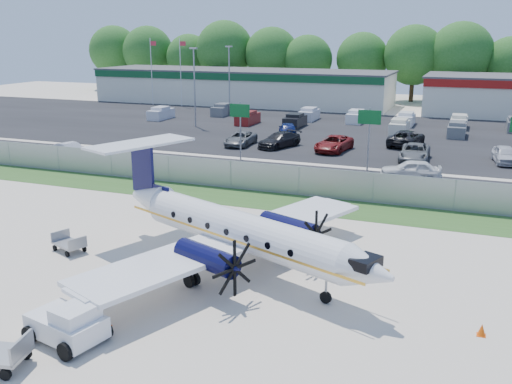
% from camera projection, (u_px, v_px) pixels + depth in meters
% --- Properties ---
extents(ground, '(170.00, 170.00, 0.00)m').
position_uv_depth(ground, '(209.00, 273.00, 26.12)').
color(ground, beige).
rests_on(ground, ground).
extents(grass_verge, '(170.00, 4.00, 0.02)m').
position_uv_depth(grass_verge, '(289.00, 203.00, 36.90)').
color(grass_verge, '#2D561E').
rests_on(grass_verge, ground).
extents(access_road, '(170.00, 8.00, 0.02)m').
position_uv_depth(access_road, '(318.00, 178.00, 43.19)').
color(access_road, black).
rests_on(access_road, ground).
extents(parking_lot, '(170.00, 32.00, 0.02)m').
position_uv_depth(parking_lot, '(368.00, 134.00, 62.07)').
color(parking_lot, black).
rests_on(parking_lot, ground).
extents(perimeter_fence, '(120.00, 0.06, 1.99)m').
position_uv_depth(perimeter_fence, '(299.00, 181.00, 38.43)').
color(perimeter_fence, gray).
rests_on(perimeter_fence, ground).
extents(building_west, '(46.40, 12.40, 5.24)m').
position_uv_depth(building_west, '(242.00, 86.00, 89.45)').
color(building_west, silver).
rests_on(building_west, ground).
extents(sign_left, '(1.80, 0.26, 5.00)m').
position_uv_depth(sign_left, '(240.00, 119.00, 48.52)').
color(sign_left, gray).
rests_on(sign_left, ground).
extents(sign_mid, '(1.80, 0.26, 5.00)m').
position_uv_depth(sign_mid, '(369.00, 126.00, 44.70)').
color(sign_mid, gray).
rests_on(sign_mid, ground).
extents(flagpole_west, '(1.06, 0.12, 10.00)m').
position_uv_depth(flagpole_west, '(152.00, 68.00, 86.51)').
color(flagpole_west, silver).
rests_on(flagpole_west, ground).
extents(flagpole_east, '(1.06, 0.12, 10.00)m').
position_uv_depth(flagpole_east, '(181.00, 68.00, 84.78)').
color(flagpole_east, silver).
rests_on(flagpole_east, ground).
extents(light_pole_nw, '(0.90, 0.35, 9.09)m').
position_uv_depth(light_pole_nw, '(194.00, 82.00, 65.81)').
color(light_pole_nw, gray).
rests_on(light_pole_nw, ground).
extents(light_pole_sw, '(0.90, 0.35, 9.09)m').
position_uv_depth(light_pole_sw, '(229.00, 76.00, 74.80)').
color(light_pole_sw, gray).
rests_on(light_pole_sw, ground).
extents(tree_line, '(112.00, 6.00, 14.00)m').
position_uv_depth(tree_line, '(407.00, 101.00, 92.63)').
color(tree_line, '#225A1A').
rests_on(tree_line, ground).
extents(aircraft, '(16.46, 16.00, 5.09)m').
position_uv_depth(aircraft, '(236.00, 229.00, 26.04)').
color(aircraft, silver).
rests_on(aircraft, ground).
extents(pushback_tug, '(3.03, 2.49, 1.47)m').
position_uv_depth(pushback_tug, '(69.00, 324.00, 20.10)').
color(pushback_tug, silver).
rests_on(pushback_tug, ground).
extents(baggage_cart_near, '(1.98, 1.59, 0.90)m').
position_uv_depth(baggage_cart_near, '(69.00, 243.00, 28.62)').
color(baggage_cart_near, gray).
rests_on(baggage_cart_near, ground).
extents(cone_nose, '(0.32, 0.32, 0.46)m').
position_uv_depth(cone_nose, '(482.00, 330.00, 20.65)').
color(cone_nose, '#ED4F07').
rests_on(cone_nose, ground).
extents(cone_port_wing, '(0.33, 0.33, 0.46)m').
position_uv_depth(cone_port_wing, '(106.00, 321.00, 21.26)').
color(cone_port_wing, '#ED4F07').
rests_on(cone_port_wing, ground).
extents(cone_starboard_wing, '(0.44, 0.44, 0.62)m').
position_uv_depth(cone_starboard_wing, '(306.00, 204.00, 35.75)').
color(cone_starboard_wing, '#ED4F07').
rests_on(cone_starboard_wing, ground).
extents(road_car_west, '(4.47, 2.85, 1.39)m').
position_uv_depth(road_car_west, '(71.00, 159.00, 50.00)').
color(road_car_west, silver).
rests_on(road_car_west, ground).
extents(road_car_mid, '(4.71, 2.55, 1.52)m').
position_uv_depth(road_car_mid, '(410.00, 180.00, 42.85)').
color(road_car_mid, silver).
rests_on(road_car_mid, ground).
extents(parked_car_a, '(2.42, 4.87, 1.33)m').
position_uv_depth(parked_car_a, '(241.00, 145.00, 55.99)').
color(parked_car_a, '#595B5E').
rests_on(parked_car_a, ground).
extents(parked_car_b, '(3.63, 5.38, 1.45)m').
position_uv_depth(parked_car_b, '(279.00, 147.00, 54.98)').
color(parked_car_b, black).
rests_on(parked_car_b, ground).
extents(parked_car_c, '(3.03, 5.48, 1.45)m').
position_uv_depth(parked_car_c, '(334.00, 151.00, 53.20)').
color(parked_car_c, maroon).
rests_on(parked_car_c, ground).
extents(parked_car_d, '(2.56, 5.29, 1.45)m').
position_uv_depth(parked_car_d, '(414.00, 161.00, 49.30)').
color(parked_car_d, '#595B5E').
rests_on(parked_car_d, ground).
extents(parked_car_e, '(2.34, 4.54, 1.48)m').
position_uv_depth(parked_car_e, '(504.00, 163.00, 48.24)').
color(parked_car_e, silver).
rests_on(parked_car_e, ground).
extents(parked_car_f, '(3.28, 4.90, 1.55)m').
position_uv_depth(parked_car_f, '(288.00, 137.00, 60.75)').
color(parked_car_f, navy).
rests_on(parked_car_f, ground).
extents(parked_car_g, '(3.44, 5.92, 1.55)m').
position_uv_depth(parked_car_g, '(406.00, 146.00, 55.74)').
color(parked_car_g, black).
rests_on(parked_car_g, ground).
extents(far_parking_rows, '(56.00, 10.00, 1.60)m').
position_uv_depth(far_parking_rows, '(376.00, 128.00, 66.56)').
color(far_parking_rows, gray).
rests_on(far_parking_rows, ground).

